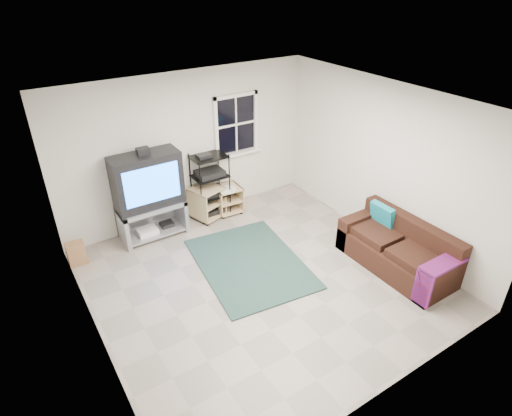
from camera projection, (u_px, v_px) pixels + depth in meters
room at (236, 128)px, 7.67m from camera, size 4.60×4.62×4.60m
tv_unit at (148, 189)px, 6.91m from camera, size 1.08×0.54×1.59m
av_rack at (211, 189)px, 7.67m from camera, size 0.61×0.44×1.21m
side_table_left at (205, 201)px, 7.72m from camera, size 0.63×0.63×0.59m
side_table_right at (227, 197)px, 7.89m from camera, size 0.49×0.50×0.53m
sofa at (398, 251)px, 6.44m from camera, size 0.79×1.79×0.82m
shag_rug at (250, 263)px, 6.63m from camera, size 1.73×2.21×0.02m
paper_bag at (77, 253)px, 6.54m from camera, size 0.27×0.18×0.38m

